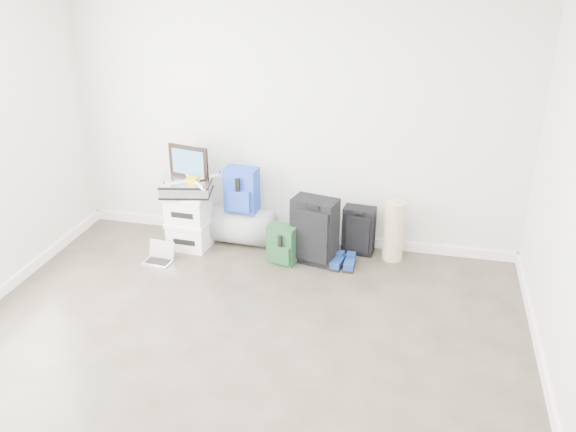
% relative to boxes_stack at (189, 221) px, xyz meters
% --- Properties ---
extents(ground, '(5.00, 5.00, 0.00)m').
position_rel_boxes_stack_xyz_m(ground, '(0.98, -2.08, -0.29)').
color(ground, '#332D25').
rests_on(ground, ground).
extents(room_envelope, '(4.52, 5.02, 2.71)m').
position_rel_boxes_stack_xyz_m(room_envelope, '(0.98, -2.06, 1.43)').
color(room_envelope, silver).
rests_on(room_envelope, ground).
extents(boxes_stack, '(0.42, 0.35, 0.58)m').
position_rel_boxes_stack_xyz_m(boxes_stack, '(0.00, 0.00, 0.00)').
color(boxes_stack, white).
rests_on(boxes_stack, ground).
extents(briefcase, '(0.54, 0.44, 0.14)m').
position_rel_boxes_stack_xyz_m(briefcase, '(0.00, -0.00, 0.36)').
color(briefcase, '#B2B2B7').
rests_on(briefcase, boxes_stack).
extents(painting, '(0.43, 0.11, 0.33)m').
position_rel_boxes_stack_xyz_m(painting, '(0.00, 0.10, 0.59)').
color(painting, black).
rests_on(painting, briefcase).
extents(drone, '(0.45, 0.45, 0.05)m').
position_rel_boxes_stack_xyz_m(drone, '(0.08, -0.02, 0.45)').
color(drone, gold).
rests_on(drone, briefcase).
extents(duffel_bag, '(0.62, 0.40, 0.37)m').
position_rel_boxes_stack_xyz_m(duffel_bag, '(0.50, 0.22, -0.11)').
color(duffel_bag, '#9B9FA4').
rests_on(duffel_bag, ground).
extents(blue_backpack, '(0.34, 0.26, 0.45)m').
position_rel_boxes_stack_xyz_m(blue_backpack, '(0.50, 0.18, 0.30)').
color(blue_backpack, '#1C3CB9').
rests_on(blue_backpack, duffel_bag).
extents(large_suitcase, '(0.46, 0.35, 0.65)m').
position_rel_boxes_stack_xyz_m(large_suitcase, '(1.29, -0.01, 0.03)').
color(large_suitcase, black).
rests_on(large_suitcase, ground).
extents(green_backpack, '(0.31, 0.26, 0.38)m').
position_rel_boxes_stack_xyz_m(green_backpack, '(0.99, -0.10, -0.11)').
color(green_backpack, '#13361B').
rests_on(green_backpack, ground).
extents(carry_on, '(0.32, 0.22, 0.48)m').
position_rel_boxes_stack_xyz_m(carry_on, '(1.68, 0.27, -0.05)').
color(carry_on, black).
rests_on(carry_on, ground).
extents(shoes, '(0.23, 0.27, 0.08)m').
position_rel_boxes_stack_xyz_m(shoes, '(1.59, -0.06, -0.25)').
color(shoes, black).
rests_on(shoes, ground).
extents(rolled_rug, '(0.20, 0.20, 0.60)m').
position_rel_boxes_stack_xyz_m(rolled_rug, '(2.02, 0.22, 0.01)').
color(rolled_rug, '#C2B289').
rests_on(rolled_rug, ground).
extents(laptop, '(0.28, 0.21, 0.19)m').
position_rel_boxes_stack_xyz_m(laptop, '(-0.18, -0.35, -0.25)').
color(laptop, silver).
rests_on(laptop, ground).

